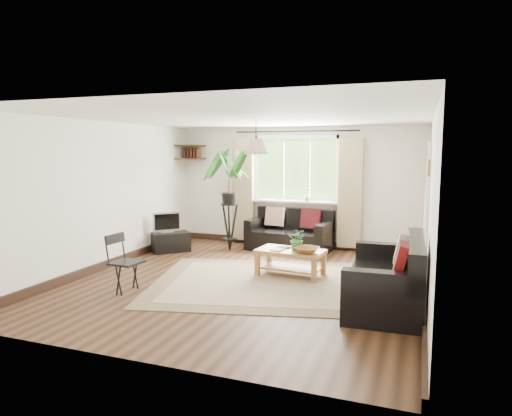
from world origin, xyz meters
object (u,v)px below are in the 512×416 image
(sofa_back, at_px, (289,231))
(folding_chair, at_px, (127,264))
(sofa_right, at_px, (385,273))
(palm_stand, at_px, (229,200))
(tv_stand, at_px, (171,242))
(coffee_table, at_px, (290,263))

(sofa_back, height_order, folding_chair, folding_chair)
(sofa_right, height_order, folding_chair, sofa_right)
(folding_chair, bearing_deg, sofa_back, -17.66)
(palm_stand, bearing_deg, tv_stand, -151.68)
(sofa_right, relative_size, folding_chair, 2.20)
(sofa_back, relative_size, sofa_right, 0.91)
(tv_stand, xyz_separation_m, palm_stand, (1.00, 0.54, 0.80))
(sofa_back, distance_m, coffee_table, 1.87)
(sofa_back, distance_m, folding_chair, 3.59)
(sofa_right, distance_m, coffee_table, 1.74)
(sofa_back, xyz_separation_m, coffee_table, (0.53, -1.79, -0.17))
(folding_chair, bearing_deg, coffee_table, -46.38)
(sofa_right, xyz_separation_m, tv_stand, (-4.10, 1.77, -0.23))
(sofa_right, relative_size, coffee_table, 1.72)
(sofa_back, xyz_separation_m, tv_stand, (-2.09, -0.92, -0.19))
(palm_stand, bearing_deg, sofa_back, 19.16)
(coffee_table, relative_size, palm_stand, 0.51)
(sofa_right, xyz_separation_m, coffee_table, (-1.47, 0.90, -0.20))
(sofa_right, distance_m, folding_chair, 3.42)
(sofa_right, bearing_deg, folding_chair, -81.29)
(sofa_back, relative_size, palm_stand, 0.81)
(coffee_table, xyz_separation_m, tv_stand, (-2.62, 0.87, -0.02))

